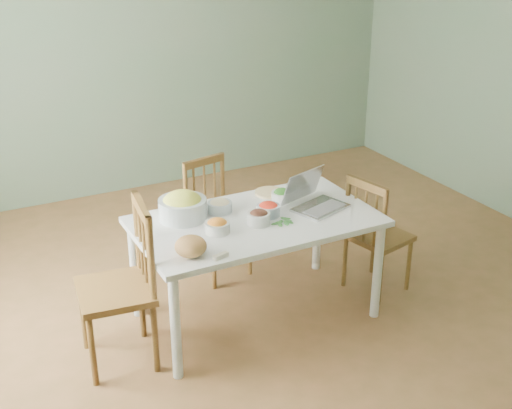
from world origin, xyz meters
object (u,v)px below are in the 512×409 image
chair_right (379,234)px  bowl_squash (182,206)px  bread_boule (191,246)px  chair_left (115,287)px  laptop (321,192)px  dining_table (256,268)px  chair_far (219,220)px

chair_right → bowl_squash: bowl_squash is taller
bowl_squash → chair_right: bearing=-12.1°
bread_boule → chair_right: bearing=7.6°
chair_left → laptop: chair_left is taller
chair_right → bread_boule: chair_right is taller
bread_boule → bowl_squash: bowl_squash is taller
dining_table → chair_right: (0.94, -0.07, 0.07)m
dining_table → chair_left: bearing=-176.9°
dining_table → chair_far: size_ratio=1.75×
bread_boule → bowl_squash: 0.51m
laptop → chair_right: bearing=-20.0°
chair_left → dining_table: bearing=99.8°
dining_table → bread_boule: 0.75m
bowl_squash → bread_boule: bearing=-106.5°
chair_far → bread_boule: 1.13m
dining_table → chair_far: (0.02, 0.64, 0.08)m
chair_far → bread_boule: size_ratio=4.76×
bread_boule → bowl_squash: size_ratio=0.60×
dining_table → chair_left: chair_left is taller
chair_left → bowl_squash: chair_left is taller
dining_table → laptop: bearing=-7.1°
laptop → chair_left: bearing=161.6°
chair_left → bowl_squash: size_ratio=3.29×
chair_far → laptop: size_ratio=2.54×
bowl_squash → dining_table: bearing=-28.1°
bowl_squash → laptop: laptop is taller
chair_right → bread_boule: bearing=84.8°
chair_far → chair_left: (-0.98, -0.69, 0.07)m
dining_table → bread_boule: bearing=-154.1°
chair_far → bread_boule: (-0.58, -0.91, 0.34)m
bread_boule → laptop: bearing=12.0°
dining_table → chair_left: size_ratio=1.52×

